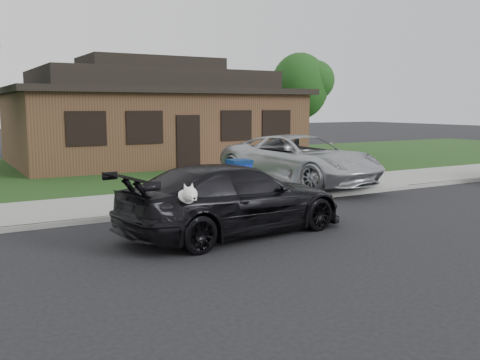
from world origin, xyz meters
TOP-DOWN VIEW (x-y plane):
  - ground at (0.00, 0.00)m, footprint 120.00×120.00m
  - sidewalk at (0.00, 5.00)m, footprint 60.00×3.00m
  - curb at (0.00, 3.50)m, footprint 60.00×0.12m
  - lawn at (0.00, 13.00)m, footprint 60.00×13.00m
  - driveway at (6.00, 10.00)m, footprint 4.50×13.00m
  - sedan at (0.50, 1.02)m, footprint 5.23×2.67m
  - minivan at (5.47, 5.51)m, footprint 3.61×6.03m
  - recycling_bin at (2.72, 4.65)m, footprint 0.65×0.67m
  - house at (4.00, 15.00)m, footprint 12.60×8.60m
  - tree_1 at (12.14, 14.40)m, footprint 3.15×3.00m

SIDE VIEW (x-z plane):
  - ground at x=0.00m, z-range 0.00..0.00m
  - sidewalk at x=0.00m, z-range 0.00..0.12m
  - curb at x=0.00m, z-range 0.00..0.12m
  - lawn at x=0.00m, z-range 0.00..0.13m
  - driveway at x=6.00m, z-range 0.00..0.14m
  - recycling_bin at x=2.72m, z-range 0.13..1.13m
  - sedan at x=0.50m, z-range 0.00..1.46m
  - minivan at x=5.47m, z-range 0.14..1.71m
  - house at x=4.00m, z-range -0.19..4.46m
  - tree_1 at x=12.14m, z-range 1.09..6.34m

